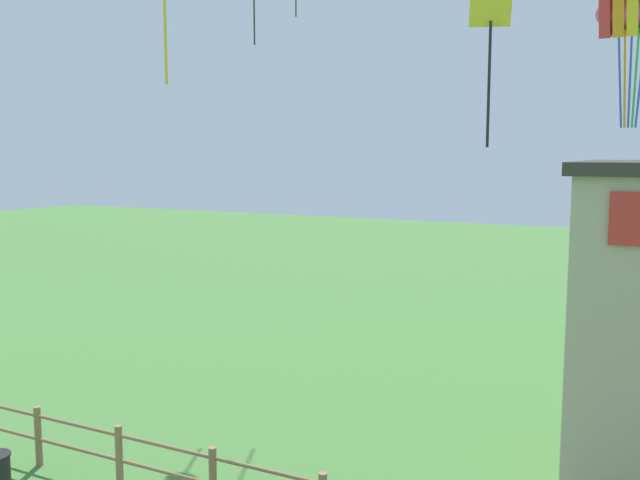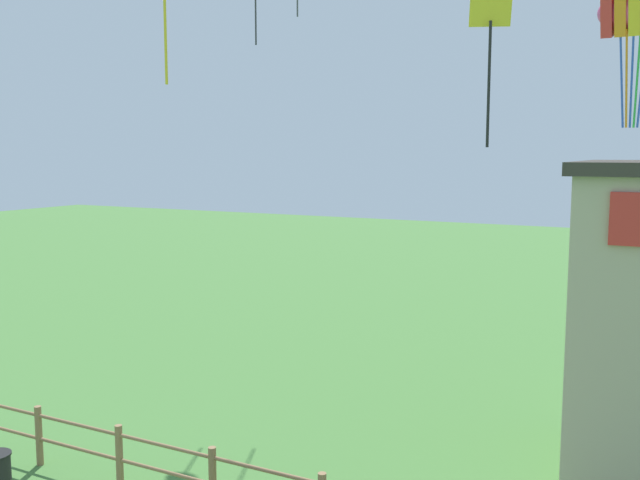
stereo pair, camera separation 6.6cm
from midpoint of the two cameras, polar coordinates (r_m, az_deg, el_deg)
kite_rainbow_parafoil at (r=20.81m, az=23.85°, el=16.38°), size 2.04×1.47×3.65m
kite_yellow_diamond at (r=12.82m, az=13.35°, el=16.61°), size 0.75×0.54×2.96m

